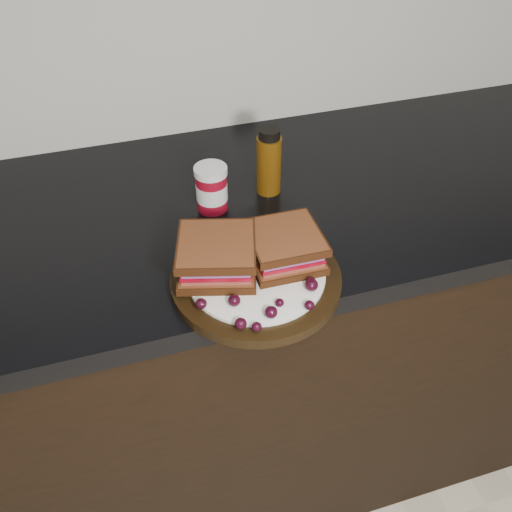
{
  "coord_description": "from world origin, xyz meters",
  "views": [
    {
      "loc": [
        -0.27,
        0.83,
        1.55
      ],
      "look_at": [
        -0.07,
        1.47,
        0.96
      ],
      "focal_mm": 40.0,
      "sensor_mm": 36.0,
      "label": 1
    }
  ],
  "objects_px": {
    "condiment_jar": "(212,188)",
    "plate": "(256,279)",
    "oil_bottle": "(269,161)",
    "sandwich_left": "(217,256)"
  },
  "relations": [
    {
      "from": "condiment_jar",
      "to": "plate",
      "type": "bearing_deg",
      "value": -85.41
    },
    {
      "from": "plate",
      "to": "condiment_jar",
      "type": "bearing_deg",
      "value": 94.59
    },
    {
      "from": "plate",
      "to": "oil_bottle",
      "type": "xyz_separation_m",
      "value": [
        0.1,
        0.25,
        0.06
      ]
    },
    {
      "from": "plate",
      "to": "oil_bottle",
      "type": "relative_size",
      "value": 2.06
    },
    {
      "from": "plate",
      "to": "condiment_jar",
      "type": "distance_m",
      "value": 0.23
    },
    {
      "from": "plate",
      "to": "condiment_jar",
      "type": "relative_size",
      "value": 3.08
    },
    {
      "from": "plate",
      "to": "sandwich_left",
      "type": "height_order",
      "value": "sandwich_left"
    },
    {
      "from": "condiment_jar",
      "to": "oil_bottle",
      "type": "bearing_deg",
      "value": 11.62
    },
    {
      "from": "plate",
      "to": "oil_bottle",
      "type": "distance_m",
      "value": 0.28
    },
    {
      "from": "sandwich_left",
      "to": "condiment_jar",
      "type": "relative_size",
      "value": 1.36
    }
  ]
}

